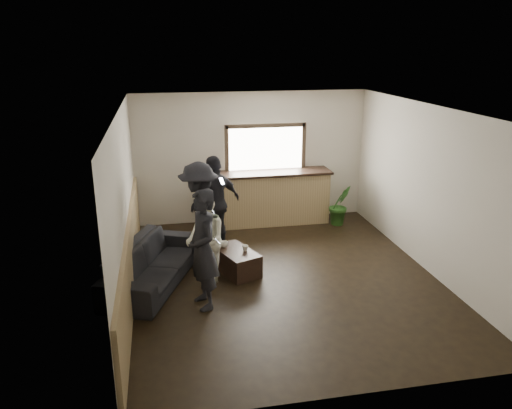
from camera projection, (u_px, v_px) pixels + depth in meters
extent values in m
cube|color=black|center=(284.00, 278.00, 8.38)|extent=(5.00, 6.00, 0.01)
cube|color=silver|center=(287.00, 110.00, 7.51)|extent=(5.00, 6.00, 0.01)
cube|color=beige|center=(251.00, 158.00, 10.75)|extent=(5.00, 0.01, 2.80)
cube|color=beige|center=(357.00, 283.00, 5.15)|extent=(5.00, 0.01, 2.80)
cube|color=beige|center=(124.00, 208.00, 7.49)|extent=(0.01, 6.00, 2.80)
cube|color=beige|center=(429.00, 190.00, 8.40)|extent=(0.01, 6.00, 2.80)
cube|color=#A2875B|center=(131.00, 259.00, 7.76)|extent=(0.06, 5.90, 1.10)
cube|color=#A08356|center=(268.00, 199.00, 10.77)|extent=(2.60, 0.60, 1.10)
cube|color=black|center=(268.00, 173.00, 10.59)|extent=(2.70, 0.68, 0.05)
cube|color=white|center=(265.00, 148.00, 10.70)|extent=(1.60, 0.06, 0.90)
cube|color=#3F3326|center=(266.00, 126.00, 10.52)|extent=(1.72, 0.08, 0.08)
cube|color=#3F3326|center=(227.00, 150.00, 10.52)|extent=(0.08, 0.08, 1.06)
cube|color=#3F3326|center=(303.00, 147.00, 10.83)|extent=(0.08, 0.08, 1.06)
imported|color=black|center=(153.00, 264.00, 8.11)|extent=(1.71, 2.50, 0.68)
cube|color=black|center=(236.00, 261.00, 8.52)|extent=(0.80, 1.02, 0.40)
imported|color=silver|center=(224.00, 244.00, 8.59)|extent=(0.17, 0.17, 0.10)
imported|color=silver|center=(245.00, 248.00, 8.44)|extent=(0.14, 0.14, 0.10)
imported|color=#2D6623|center=(340.00, 205.00, 10.71)|extent=(0.56, 0.49, 0.87)
imported|color=black|center=(203.00, 250.00, 7.23)|extent=(0.58, 0.75, 1.81)
cube|color=black|center=(217.00, 241.00, 7.29)|extent=(0.11, 0.09, 0.12)
cube|color=#D6DAFC|center=(217.00, 241.00, 7.28)|extent=(0.09, 0.08, 0.11)
imported|color=white|center=(205.00, 239.00, 7.99)|extent=(0.73, 0.85, 1.52)
cube|color=black|center=(218.00, 224.00, 8.01)|extent=(0.11, 0.09, 0.12)
cube|color=#D6DAFC|center=(218.00, 224.00, 8.00)|extent=(0.09, 0.08, 0.11)
imported|color=black|center=(200.00, 215.00, 8.63)|extent=(0.86, 1.28, 1.85)
cube|color=black|center=(212.00, 210.00, 8.61)|extent=(0.10, 0.08, 0.12)
cube|color=#D6DAFC|center=(212.00, 210.00, 8.60)|extent=(0.08, 0.07, 0.11)
imported|color=black|center=(216.00, 203.00, 9.33)|extent=(1.14, 0.88, 1.80)
cube|color=black|center=(222.00, 181.00, 9.02)|extent=(0.11, 0.11, 0.12)
cube|color=#D6DAFC|center=(222.00, 181.00, 9.01)|extent=(0.09, 0.10, 0.11)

